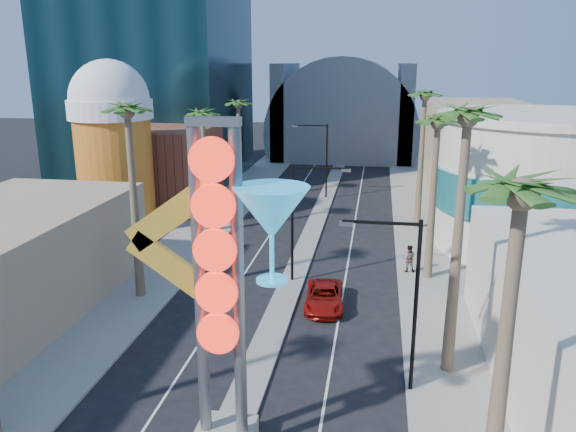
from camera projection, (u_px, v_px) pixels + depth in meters
The scene contains 21 objects.
sidewalk_west at pixel (218, 216), 53.37m from camera, with size 5.00×100.00×0.15m, color gray.
sidewalk_east at pixel (422, 225), 50.46m from camera, with size 5.00×100.00×0.15m, color gray.
median at pixel (320, 212), 54.77m from camera, with size 1.60×84.00×0.15m, color gray.
brick_filler_west at pixel (162, 168), 56.18m from camera, with size 10.00×10.00×8.00m, color brown.
filler_east at pixel (478, 150), 60.52m from camera, with size 10.00×20.00×10.00m, color tan.
beer_mug at pixel (113, 140), 47.70m from camera, with size 7.00×7.00×14.50m.
turquoise_building at pixel (544, 183), 43.02m from camera, with size 16.60×16.60×10.60m.
canopy at pixel (344, 129), 86.00m from camera, with size 22.00×16.00×22.00m.
neon_sign at pixel (241, 270), 19.38m from camera, with size 6.53×2.60×12.55m.
streetlight_0 at pixel (301, 212), 36.28m from camera, with size 3.79×0.25×8.00m.
streetlight_1 at pixel (322, 153), 59.29m from camera, with size 3.79×0.25×8.00m.
streetlight_2 at pixel (405, 291), 23.92m from camera, with size 3.45×0.25×8.00m.
palm_1 at pixel (128, 123), 32.35m from camera, with size 2.40×2.40×12.70m.
palm_2 at pixel (203, 122), 46.04m from camera, with size 2.40×2.40×11.20m.
palm_3 at pixel (238, 110), 57.46m from camera, with size 2.40×2.40×11.20m.
palm_4 at pixel (519, 218), 14.48m from camera, with size 2.40×2.40×12.20m.
palm_5 at pixel (466, 135), 23.76m from camera, with size 2.40×2.40×13.20m.
palm_6 at pixel (437, 132), 35.54m from camera, with size 2.40×2.40×11.70m.
palm_7 at pixel (425, 104), 46.72m from camera, with size 2.40×2.40×12.70m.
red_pickup at pixel (324, 297), 33.59m from camera, with size 2.23×4.83×1.34m, color maroon.
pedestrian_b at pixel (409, 258), 38.85m from camera, with size 0.93×0.72×1.91m, color gray.
Camera 1 is at (5.32, -14.73, 14.27)m, focal length 35.00 mm.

